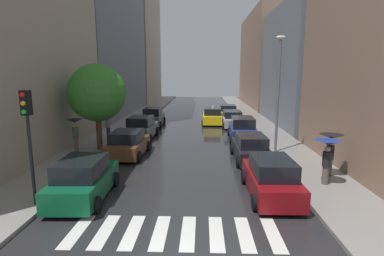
% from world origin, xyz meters
% --- Properties ---
extents(ground_plane, '(28.00, 72.00, 0.04)m').
position_xyz_m(ground_plane, '(0.00, 24.00, -0.02)').
color(ground_plane, '#242427').
extents(sidewalk_left, '(3.00, 72.00, 0.15)m').
position_xyz_m(sidewalk_left, '(-6.50, 24.00, 0.07)').
color(sidewalk_left, gray).
rests_on(sidewalk_left, ground).
extents(sidewalk_right, '(3.00, 72.00, 0.15)m').
position_xyz_m(sidewalk_right, '(6.50, 24.00, 0.07)').
color(sidewalk_right, gray).
rests_on(sidewalk_right, ground).
extents(crosswalk_stripes, '(6.75, 2.20, 0.01)m').
position_xyz_m(crosswalk_stripes, '(0.00, 2.16, 0.01)').
color(crosswalk_stripes, silver).
rests_on(crosswalk_stripes, ground).
extents(building_left_mid, '(6.00, 21.42, 23.41)m').
position_xyz_m(building_left_mid, '(-11.00, 30.08, 11.70)').
color(building_left_mid, slate).
rests_on(building_left_mid, ground).
extents(building_left_far, '(6.00, 17.13, 21.75)m').
position_xyz_m(building_left_far, '(-11.00, 50.47, 10.87)').
color(building_left_far, '#9E9384').
rests_on(building_left_far, ground).
extents(building_right_mid, '(6.00, 14.38, 11.41)m').
position_xyz_m(building_right_mid, '(11.00, 23.80, 5.71)').
color(building_right_mid, slate).
rests_on(building_right_mid, ground).
extents(building_right_far, '(6.00, 20.24, 14.07)m').
position_xyz_m(building_right_far, '(11.00, 42.24, 7.03)').
color(building_right_far, '#8C6B56').
rests_on(building_right_far, ground).
extents(parked_car_left_nearest, '(2.15, 4.23, 1.71)m').
position_xyz_m(parked_car_left_nearest, '(-3.92, 4.75, 0.80)').
color(parked_car_left_nearest, '#0C4C2D').
rests_on(parked_car_left_nearest, ground).
extents(parked_car_left_second, '(2.25, 4.11, 1.60)m').
position_xyz_m(parked_car_left_second, '(-3.71, 11.30, 0.75)').
color(parked_car_left_second, brown).
rests_on(parked_car_left_second, ground).
extents(parked_car_left_third, '(2.25, 4.40, 1.74)m').
position_xyz_m(parked_car_left_third, '(-3.92, 16.59, 0.81)').
color(parked_car_left_third, '#474C51').
rests_on(parked_car_left_third, ground).
extents(parked_car_left_fourth, '(2.01, 4.12, 1.75)m').
position_xyz_m(parked_car_left_fourth, '(-3.94, 22.61, 0.81)').
color(parked_car_left_fourth, '#474C51').
rests_on(parked_car_left_fourth, ground).
extents(parked_car_right_nearest, '(2.02, 4.31, 1.66)m').
position_xyz_m(parked_car_right_nearest, '(3.73, 5.24, 0.78)').
color(parked_car_right_nearest, maroon).
rests_on(parked_car_right_nearest, ground).
extents(parked_car_right_second, '(2.04, 4.36, 1.56)m').
position_xyz_m(parked_car_right_second, '(3.70, 10.51, 0.74)').
color(parked_car_right_second, black).
rests_on(parked_car_right_second, ground).
extents(parked_car_right_third, '(2.19, 4.75, 1.77)m').
position_xyz_m(parked_car_right_third, '(3.96, 16.24, 0.82)').
color(parked_car_right_third, navy).
rests_on(parked_car_right_third, ground).
extents(parked_car_right_fourth, '(2.04, 4.67, 1.55)m').
position_xyz_m(parked_car_right_fourth, '(3.73, 22.22, 0.73)').
color(parked_car_right_fourth, '#B2B7BF').
rests_on(parked_car_right_fourth, ground).
extents(parked_car_right_fifth, '(2.20, 4.15, 1.56)m').
position_xyz_m(parked_car_right_fifth, '(3.74, 27.56, 0.74)').
color(parked_car_right_fifth, '#B2B7BF').
rests_on(parked_car_right_fifth, ground).
extents(taxi_midroad, '(2.19, 4.69, 1.81)m').
position_xyz_m(taxi_midroad, '(1.92, 23.97, 0.76)').
color(taxi_midroad, yellow).
rests_on(taxi_midroad, ground).
extents(pedestrian_foreground, '(1.09, 1.09, 2.06)m').
position_xyz_m(pedestrian_foreground, '(6.98, 7.45, 1.68)').
color(pedestrian_foreground, '#38513D').
rests_on(pedestrian_foreground, sidewalk_right).
extents(pedestrian_near_tree, '(0.91, 0.91, 2.13)m').
position_xyz_m(pedestrian_near_tree, '(-6.22, 15.52, 1.64)').
color(pedestrian_near_tree, navy).
rests_on(pedestrian_near_tree, sidewalk_left).
extents(pedestrian_by_kerb, '(0.92, 0.92, 2.08)m').
position_xyz_m(pedestrian_by_kerb, '(-7.10, 11.66, 1.62)').
color(pedestrian_by_kerb, brown).
rests_on(pedestrian_by_kerb, sidewalk_left).
extents(pedestrian_far_side, '(1.10, 1.10, 2.01)m').
position_xyz_m(pedestrian_far_side, '(6.39, 6.36, 1.65)').
color(pedestrian_far_side, brown).
rests_on(pedestrian_far_side, sidewalk_right).
extents(street_tree_left, '(3.66, 3.66, 5.52)m').
position_xyz_m(street_tree_left, '(-5.83, 12.37, 3.82)').
color(street_tree_left, '#513823').
rests_on(street_tree_left, sidewalk_left).
extents(traffic_light_left_corner, '(0.30, 0.42, 4.30)m').
position_xyz_m(traffic_light_left_corner, '(-5.45, 3.83, 3.29)').
color(traffic_light_left_corner, black).
rests_on(traffic_light_left_corner, sidewalk_left).
extents(lamp_post_right, '(0.60, 0.28, 7.13)m').
position_xyz_m(lamp_post_right, '(5.55, 12.16, 4.25)').
color(lamp_post_right, '#595B60').
rests_on(lamp_post_right, sidewalk_right).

